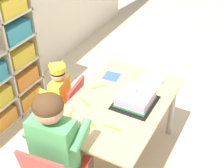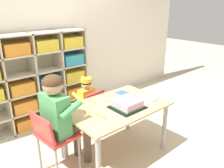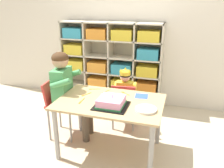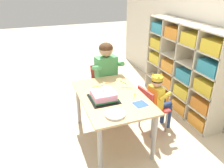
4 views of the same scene
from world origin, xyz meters
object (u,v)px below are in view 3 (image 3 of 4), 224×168
activity_table (110,109)px  child_with_crown (125,90)px  birthday_cake_on_tray (111,102)px  fork_beside_plate_stack (94,89)px  classroom_chair_blue (124,103)px  fork_by_napkin (106,91)px  adult_helper_seated (67,86)px  classroom_chair_adult_side (59,101)px  paper_plate_stack (146,109)px  fork_scattered_mid_table (125,93)px  fork_near_cake_tray (86,95)px  fork_near_child_seat (81,101)px

activity_table → child_with_crown: bearing=89.4°
birthday_cake_on_tray → fork_beside_plate_stack: 0.51m
fork_beside_plate_stack → child_with_crown: bearing=32.6°
classroom_chair_blue → fork_by_napkin: size_ratio=5.22×
adult_helper_seated → classroom_chair_adult_side: bearing=90.0°
paper_plate_stack → fork_by_napkin: size_ratio=1.71×
birthday_cake_on_tray → fork_by_napkin: bearing=116.5°
classroom_chair_blue → fork_scattered_mid_table: (0.08, -0.28, 0.25)m
fork_near_cake_tray → fork_by_napkin: 0.24m
child_with_crown → fork_near_child_seat: child_with_crown is taller
classroom_chair_adult_side → paper_plate_stack: size_ratio=3.42×
fork_by_napkin → fork_beside_plate_stack: bearing=105.3°
child_with_crown → paper_plate_stack: bearing=110.2°
activity_table → child_with_crown: 0.63m
fork_by_napkin → birthday_cake_on_tray: bearing=-128.6°
classroom_chair_blue → birthday_cake_on_tray: (0.03, -0.64, 0.29)m
fork_near_cake_tray → fork_beside_plate_stack: size_ratio=1.00×
birthday_cake_on_tray → adult_helper_seated: bearing=156.2°
paper_plate_stack → birthday_cake_on_tray: bearing=-179.4°
paper_plate_stack → fork_scattered_mid_table: paper_plate_stack is taller
fork_beside_plate_stack → fork_by_napkin: same height
child_with_crown → paper_plate_stack: child_with_crown is taller
fork_near_cake_tray → fork_beside_plate_stack: bearing=20.2°
classroom_chair_adult_side → classroom_chair_blue: bearing=-68.5°
activity_table → fork_beside_plate_stack: size_ratio=8.39×
activity_table → fork_scattered_mid_table: 0.28m
adult_helper_seated → child_with_crown: bearing=-57.5°
fork_beside_plate_stack → fork_by_napkin: 0.17m
fork_near_child_seat → fork_by_napkin: bearing=-26.9°
activity_table → classroom_chair_adult_side: size_ratio=1.55×
child_with_crown → adult_helper_seated: (-0.59, -0.47, 0.16)m
child_with_crown → fork_beside_plate_stack: (-0.30, -0.37, 0.12)m
fork_near_child_seat → fork_scattered_mid_table: size_ratio=1.27×
fork_near_cake_tray → fork_scattered_mid_table: same height
classroom_chair_adult_side → adult_helper_seated: 0.24m
classroom_chair_blue → child_with_crown: child_with_crown is taller
fork_by_napkin → child_with_crown: bearing=6.5°
activity_table → classroom_chair_blue: classroom_chair_blue is taller
paper_plate_stack → child_with_crown: bearing=117.7°
activity_table → adult_helper_seated: (-0.58, 0.16, 0.14)m
fork_beside_plate_stack → fork_scattered_mid_table: same height
fork_near_child_seat → fork_by_napkin: same height
classroom_chair_adult_side → fork_by_napkin: classroom_chair_adult_side is taller
fork_beside_plate_stack → birthday_cake_on_tray: bearing=-66.9°
classroom_chair_adult_side → fork_by_napkin: (0.57, 0.09, 0.17)m
fork_beside_plate_stack → fork_near_child_seat: bearing=-107.8°
child_with_crown → fork_by_napkin: bearing=64.0°
classroom_chair_blue → adult_helper_seated: (-0.60, -0.36, 0.30)m
birthday_cake_on_tray → fork_near_cake_tray: 0.41m
adult_helper_seated → fork_beside_plate_stack: 0.31m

